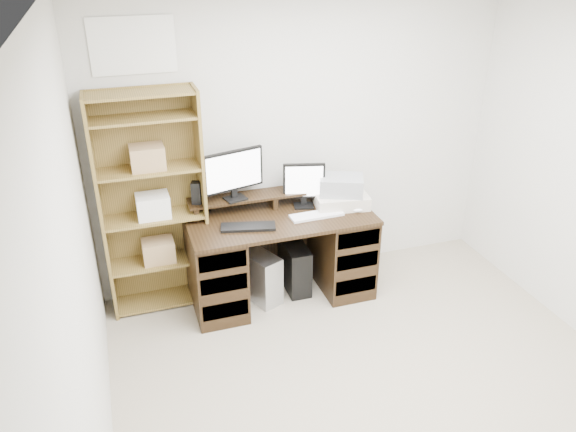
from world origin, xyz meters
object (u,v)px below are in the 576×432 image
desk (280,254)px  monitor_small (304,183)px  tower_black (295,266)px  tower_silver (258,276)px  bookshelf (153,202)px  monitor_wide (233,172)px  printer (341,199)px

desk → monitor_small: size_ratio=3.99×
monitor_small → tower_black: monitor_small is taller
tower_black → tower_silver: bearing=-170.0°
bookshelf → desk: bearing=-12.4°
monitor_wide → tower_black: monitor_wide is taller
printer → tower_silver: printer is taller
desk → monitor_wide: bearing=150.6°
desk → monitor_small: 0.63m
tower_silver → bookshelf: (-0.78, 0.21, 0.70)m
monitor_wide → tower_black: (0.48, -0.12, -0.89)m
desk → printer: 0.68m
monitor_wide → printer: size_ratio=1.17×
tower_black → bookshelf: 1.33m
printer → bookshelf: bookshelf is taller
monitor_wide → tower_silver: monitor_wide is taller
printer → monitor_wide: bearing=178.4°
monitor_small → tower_silver: (-0.44, -0.11, -0.74)m
printer → tower_black: printer is taller
tower_silver → printer: bearing=-20.9°
tower_black → monitor_small: bearing=32.5°
desk → printer: (0.54, 0.03, 0.41)m
desk → bookshelf: bookshelf is taller
monitor_wide → monitor_small: bearing=-20.8°
tower_silver → bookshelf: bookshelf is taller
monitor_wide → desk: bearing=-43.7°
desk → printer: size_ratio=3.47×
tower_black → printer: bearing=-2.7°
monitor_wide → bookshelf: size_ratio=0.28×
monitor_small → bookshelf: bookshelf is taller
desk → bookshelf: 1.13m
monitor_small → tower_black: 0.75m
desk → monitor_small: monitor_small is taller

